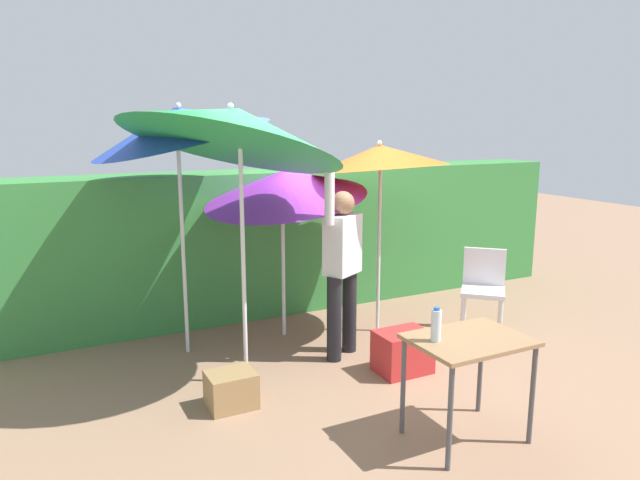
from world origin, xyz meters
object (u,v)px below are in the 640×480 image
umbrella_navy (178,124)px  bottle_water (436,325)px  umbrella_orange (380,157)px  chair_plastic (483,286)px  crate_cardboard (231,390)px  folding_table (469,351)px  umbrella_rainbow (235,128)px  cooler_box (403,352)px  umbrella_yellow (284,185)px  person_vendor (342,262)px

umbrella_navy → bottle_water: umbrella_navy is taller
umbrella_orange → chair_plastic: (1.00, -0.52, -1.36)m
umbrella_navy → crate_cardboard: (0.03, -1.25, -2.06)m
umbrella_navy → folding_table: size_ratio=3.19×
chair_plastic → crate_cardboard: chair_plastic is taller
umbrella_rainbow → bottle_water: bearing=-61.1°
umbrella_rainbow → crate_cardboard: bearing=-119.7°
cooler_box → crate_cardboard: cooler_box is taller
folding_table → bottle_water: bottle_water is taller
folding_table → chair_plastic: bearing=45.2°
umbrella_yellow → umbrella_navy: bearing=-179.3°
umbrella_rainbow → folding_table: bearing=-55.5°
cooler_box → crate_cardboard: size_ratio=1.26×
crate_cardboard → bottle_water: bearing=-46.1°
umbrella_navy → person_vendor: size_ratio=1.36×
umbrella_orange → folding_table: bearing=-105.8°
person_vendor → folding_table: (0.06, -1.71, -0.27)m
chair_plastic → bottle_water: bottle_water is taller
umbrella_orange → person_vendor: bearing=-147.8°
folding_table → umbrella_yellow: bearing=97.5°
umbrella_rainbow → cooler_box: 2.45m
bottle_water → umbrella_orange: bearing=67.7°
umbrella_yellow → cooler_box: (0.57, -1.32, -1.41)m
umbrella_navy → chair_plastic: size_ratio=2.86×
chair_plastic → bottle_water: (-1.85, -1.56, 0.36)m
umbrella_rainbow → bottle_water: (0.86, -1.56, -1.30)m
chair_plastic → cooler_box: 1.48m
folding_table → crate_cardboard: bearing=138.3°
umbrella_orange → cooler_box: 1.98m
umbrella_orange → bottle_water: bearing=-112.3°
umbrella_yellow → person_vendor: size_ratio=1.03×
umbrella_orange → umbrella_navy: size_ratio=0.82×
umbrella_yellow → cooler_box: bearing=-66.6°
umbrella_rainbow → umbrella_yellow: size_ratio=1.38×
umbrella_orange → chair_plastic: 1.76m
umbrella_rainbow → umbrella_yellow: bearing=47.2°
umbrella_orange → bottle_water: size_ratio=8.69×
person_vendor → cooler_box: (0.31, -0.58, -0.75)m
umbrella_rainbow → crate_cardboard: 2.09m
cooler_box → bottle_water: bottle_water is taller
folding_table → umbrella_rainbow: bearing=124.5°
umbrella_orange → umbrella_navy: (-1.97, 0.31, 0.34)m
umbrella_orange → umbrella_rainbow: bearing=-163.1°
crate_cardboard → folding_table: bearing=-41.7°
person_vendor → umbrella_yellow: bearing=109.6°
umbrella_orange → umbrella_yellow: 1.02m
umbrella_yellow → crate_cardboard: (-1.02, -1.26, -1.46)m
umbrella_rainbow → chair_plastic: 3.18m
person_vendor → cooler_box: bearing=-61.9°
chair_plastic → umbrella_orange: bearing=152.8°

